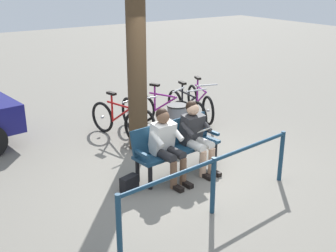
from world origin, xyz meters
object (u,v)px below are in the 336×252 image
object	(u,v)px
bicycle_blue	(200,103)
person_companion	(166,142)
bicycle_black	(119,121)
person_reading	(196,133)
litter_bin	(177,123)
bicycle_red	(138,117)
bench	(175,143)
handbag	(129,183)
bicycle_silver	(162,110)
tree_trunk	(137,63)
bicycle_orange	(186,109)

from	to	relation	value
bicycle_blue	person_companion	bearing A→B (deg)	-29.98
bicycle_black	person_reading	bearing A→B (deg)	-3.37
litter_bin	person_reading	bearing A→B (deg)	67.99
bicycle_red	person_reading	bearing A→B (deg)	4.51
bench	bicycle_blue	world-z (taller)	bicycle_blue
bicycle_blue	bicycle_red	world-z (taller)	same
bench	person_companion	xyz separation A→B (m)	(0.30, 0.19, 0.16)
bench	handbag	size ratio (longest dim) A/B	5.46
person_companion	bicycle_black	bearing A→B (deg)	-102.32
person_companion	bicycle_silver	distance (m)	2.63
bicycle_blue	bicycle_black	distance (m)	2.17
litter_bin	bicycle_blue	bearing A→B (deg)	-145.58
tree_trunk	bench	bearing A→B (deg)	89.27
bicycle_blue	litter_bin	bearing A→B (deg)	-37.79
bicycle_orange	bicycle_silver	xyz separation A→B (m)	(0.51, -0.21, 0.00)
bench	handbag	bearing A→B (deg)	4.61
bench	litter_bin	bearing A→B (deg)	-132.18
tree_trunk	bicycle_black	size ratio (longest dim) A/B	2.03
tree_trunk	litter_bin	xyz separation A→B (m)	(-0.83, 0.11, -1.29)
bench	bicycle_red	xyz separation A→B (m)	(-0.39, -1.90, -0.15)
handbag	bicycle_silver	distance (m)	3.03
person_reading	handbag	size ratio (longest dim) A/B	4.00
tree_trunk	bicycle_red	distance (m)	1.51
litter_bin	bicycle_blue	xyz separation A→B (m)	(-1.27, -0.87, -0.02)
bench	bicycle_silver	xyz separation A→B (m)	(-1.08, -2.03, -0.15)
person_reading	tree_trunk	bearing A→B (deg)	-82.54
tree_trunk	bicycle_blue	distance (m)	2.59
bench	tree_trunk	bearing A→B (deg)	-96.20
handbag	bicycle_red	distance (m)	2.50
bench	bicycle_silver	bearing A→B (deg)	-123.42
bicycle_red	bicycle_silver	bearing A→B (deg)	106.84
bench	bicycle_red	bearing A→B (deg)	-107.06
person_reading	person_companion	xyz separation A→B (m)	(0.64, 0.06, -0.00)
handbag	bicycle_orange	size ratio (longest dim) A/B	0.18
litter_bin	bicycle_blue	world-z (taller)	bicycle_blue
litter_bin	bicycle_red	world-z (taller)	bicycle_red
handbag	person_reading	bearing A→B (deg)	-178.16
tree_trunk	bicycle_blue	world-z (taller)	tree_trunk
bicycle_silver	bicycle_orange	bearing A→B (deg)	42.70
bicycle_red	bicycle_black	xyz separation A→B (m)	(0.44, -0.02, 0.00)
bench	bicycle_black	world-z (taller)	bicycle_black
bench	bicycle_orange	xyz separation A→B (m)	(-1.58, -1.82, -0.15)
tree_trunk	litter_bin	bearing A→B (deg)	172.19
litter_bin	bicycle_silver	xyz separation A→B (m)	(-0.23, -0.90, -0.02)
bicycle_orange	bicycle_red	size ratio (longest dim) A/B	1.00
person_companion	tree_trunk	world-z (taller)	tree_trunk
bicycle_blue	bench	bearing A→B (deg)	-28.78
bench	bicycle_black	distance (m)	1.93
person_reading	bicycle_orange	distance (m)	2.34
handbag	bicycle_blue	bearing A→B (deg)	-144.95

